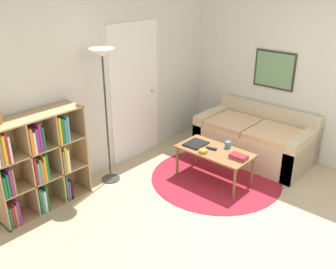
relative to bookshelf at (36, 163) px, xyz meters
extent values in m
plane|color=tan|center=(1.25, -2.38, -0.59)|extent=(14.00, 14.00, 0.00)
cube|color=silver|center=(1.25, 0.21, 0.71)|extent=(7.16, 0.05, 2.60)
cube|color=white|center=(1.75, 0.17, 0.40)|extent=(0.93, 0.02, 2.00)
sphere|color=tan|center=(2.08, 0.15, 0.36)|extent=(0.04, 0.04, 0.04)
cube|color=silver|center=(3.36, -1.10, 0.71)|extent=(0.05, 5.57, 2.60)
cube|color=#332D28|center=(3.32, -1.19, 0.68)|extent=(0.02, 0.64, 0.56)
cube|color=#669366|center=(3.31, -1.19, 0.68)|extent=(0.01, 0.58, 0.50)
cylinder|color=maroon|center=(1.97, -1.16, -0.59)|extent=(1.78, 1.78, 0.01)
cube|color=tan|center=(0.60, 0.00, -0.01)|extent=(0.02, 0.34, 1.17)
cube|color=tan|center=(0.06, 0.00, 0.57)|extent=(1.11, 0.34, 0.02)
cube|color=tan|center=(0.06, 0.00, -0.58)|extent=(1.11, 0.34, 0.02)
cube|color=tan|center=(0.06, 0.16, -0.01)|extent=(1.11, 0.02, 1.17)
cube|color=tan|center=(-0.12, 0.00, -0.01)|extent=(0.02, 0.32, 1.14)
cube|color=tan|center=(0.24, 0.00, -0.01)|extent=(0.02, 0.32, 1.14)
cube|color=tan|center=(0.06, 0.00, -0.20)|extent=(1.07, 0.32, 0.02)
cube|color=tan|center=(0.06, 0.00, 0.18)|extent=(1.07, 0.32, 0.02)
cube|color=#196B38|center=(-0.46, -0.04, -0.45)|extent=(0.03, 0.26, 0.26)
cube|color=#B21E23|center=(-0.43, -0.06, -0.45)|extent=(0.03, 0.22, 0.26)
cube|color=olive|center=(-0.39, -0.04, -0.44)|extent=(0.03, 0.24, 0.27)
cube|color=#7F287A|center=(-0.36, -0.05, -0.42)|extent=(0.03, 0.23, 0.30)
cube|color=#196B38|center=(-0.09, -0.07, -0.42)|extent=(0.02, 0.20, 0.32)
cube|color=teal|center=(-0.06, -0.05, -0.43)|extent=(0.02, 0.23, 0.28)
cube|color=silver|center=(-0.03, -0.07, -0.44)|extent=(0.03, 0.20, 0.28)
cube|color=#196B38|center=(-0.01, -0.04, -0.41)|extent=(0.02, 0.26, 0.33)
cube|color=#196B38|center=(0.27, -0.06, -0.41)|extent=(0.03, 0.21, 0.33)
cube|color=#7F287A|center=(0.30, -0.04, -0.44)|extent=(0.03, 0.25, 0.26)
cube|color=black|center=(0.33, -0.07, -0.44)|extent=(0.02, 0.19, 0.27)
cube|color=#196B38|center=(-0.45, -0.07, -0.06)|extent=(0.03, 0.19, 0.25)
cube|color=#196B38|center=(-0.42, -0.05, -0.05)|extent=(0.03, 0.24, 0.27)
cube|color=#7F287A|center=(-0.38, -0.07, -0.03)|extent=(0.03, 0.20, 0.31)
cube|color=olive|center=(-0.35, -0.06, -0.03)|extent=(0.02, 0.21, 0.31)
cube|color=#B21E23|center=(-0.09, -0.05, -0.02)|extent=(0.02, 0.24, 0.34)
cube|color=teal|center=(-0.06, -0.04, -0.06)|extent=(0.03, 0.26, 0.26)
cube|color=olive|center=(-0.03, -0.04, -0.04)|extent=(0.03, 0.25, 0.29)
cube|color=orange|center=(0.00, -0.07, -0.06)|extent=(0.02, 0.20, 0.25)
cube|color=gold|center=(0.02, -0.06, -0.03)|extent=(0.02, 0.22, 0.32)
cube|color=#196B38|center=(0.05, -0.07, -0.02)|extent=(0.03, 0.20, 0.33)
cube|color=olive|center=(0.27, -0.04, -0.04)|extent=(0.02, 0.25, 0.29)
cube|color=gold|center=(0.30, -0.04, -0.02)|extent=(0.02, 0.25, 0.33)
cube|color=silver|center=(0.33, -0.04, -0.04)|extent=(0.03, 0.26, 0.29)
cube|color=gold|center=(-0.39, -0.06, 0.35)|extent=(0.03, 0.21, 0.32)
cube|color=#B21E23|center=(-0.36, -0.05, 0.36)|extent=(0.02, 0.23, 0.34)
cube|color=silver|center=(-0.33, -0.05, 0.34)|extent=(0.02, 0.23, 0.30)
cube|color=orange|center=(-0.09, -0.05, 0.34)|extent=(0.03, 0.23, 0.30)
cube|color=silver|center=(-0.05, -0.04, 0.32)|extent=(0.03, 0.26, 0.25)
cube|color=#7F287A|center=(-0.02, -0.04, 0.33)|extent=(0.03, 0.26, 0.28)
cube|color=#7F287A|center=(0.02, -0.06, 0.35)|extent=(0.03, 0.22, 0.33)
cube|color=#196B38|center=(0.06, -0.07, 0.33)|extent=(0.02, 0.19, 0.28)
cube|color=gold|center=(0.27, -0.05, 0.35)|extent=(0.03, 0.24, 0.33)
cube|color=#196B38|center=(0.31, -0.07, 0.34)|extent=(0.03, 0.20, 0.31)
cube|color=teal|center=(0.34, -0.07, 0.33)|extent=(0.02, 0.19, 0.29)
cube|color=teal|center=(0.37, -0.07, 0.35)|extent=(0.03, 0.20, 0.31)
cylinder|color=#333333|center=(0.98, -0.11, -0.59)|extent=(0.25, 0.25, 0.01)
cylinder|color=#333333|center=(0.98, -0.11, 0.30)|extent=(0.02, 0.02, 1.68)
cone|color=white|center=(0.98, -0.11, 1.14)|extent=(0.31, 0.31, 0.10)
cube|color=#CCB793|center=(2.86, -1.21, -0.37)|extent=(0.90, 1.65, 0.45)
cube|color=#CCB793|center=(3.23, -1.21, -0.23)|extent=(0.16, 1.65, 0.73)
cube|color=#CCB793|center=(2.86, -1.96, -0.30)|extent=(0.90, 0.16, 0.59)
cube|color=#CCB793|center=(2.86, -0.47, -0.30)|extent=(0.90, 0.16, 0.59)
cube|color=#DCB083|center=(2.78, -1.55, -0.09)|extent=(0.70, 0.64, 0.10)
cube|color=#DCB083|center=(2.78, -0.88, -0.09)|extent=(0.70, 0.64, 0.10)
cube|color=brown|center=(1.92, -1.15, -0.17)|extent=(0.52, 1.01, 0.02)
cylinder|color=brown|center=(1.70, -1.61, -0.39)|extent=(0.04, 0.04, 0.41)
cylinder|color=brown|center=(1.70, -0.68, -0.39)|extent=(0.04, 0.04, 0.41)
cylinder|color=brown|center=(2.14, -1.61, -0.39)|extent=(0.04, 0.04, 0.41)
cylinder|color=brown|center=(2.14, -0.68, -0.39)|extent=(0.04, 0.04, 0.41)
cube|color=black|center=(1.90, -0.85, -0.15)|extent=(0.31, 0.26, 0.02)
cylinder|color=orange|center=(1.76, -1.08, -0.14)|extent=(0.11, 0.11, 0.04)
cube|color=orange|center=(1.93, -1.51, -0.15)|extent=(0.13, 0.22, 0.02)
cube|color=#7F287A|center=(1.92, -1.52, -0.13)|extent=(0.13, 0.22, 0.02)
cube|color=#B21E23|center=(1.92, -1.51, -0.11)|extent=(0.13, 0.22, 0.01)
cylinder|color=teal|center=(2.10, -1.23, -0.11)|extent=(0.08, 0.08, 0.09)
cube|color=black|center=(1.92, -1.10, -0.15)|extent=(0.08, 0.16, 0.02)
camera|label=1|loc=(-1.83, -3.65, 2.02)|focal=40.00mm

